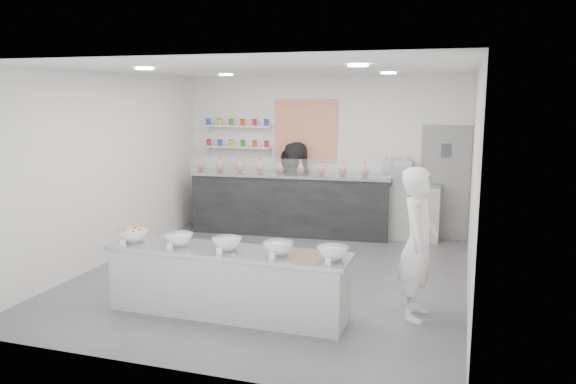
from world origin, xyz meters
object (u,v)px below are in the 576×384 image
(woman_prep, at_px, (418,244))
(staff_right, at_px, (296,187))
(prep_counter, at_px, (228,282))
(espresso_machine, at_px, (397,172))
(back_bar, at_px, (290,204))
(espresso_ledge, at_px, (401,211))
(staff_left, at_px, (288,190))

(woman_prep, relative_size, staff_right, 1.04)
(prep_counter, xyz_separation_m, espresso_machine, (1.50, 4.33, 0.84))
(prep_counter, xyz_separation_m, back_bar, (-0.47, 4.05, 0.18))
(back_bar, distance_m, staff_right, 0.38)
(espresso_ledge, distance_m, espresso_machine, 0.73)
(espresso_ledge, bearing_deg, prep_counter, -110.21)
(espresso_ledge, relative_size, woman_prep, 0.77)
(staff_right, bearing_deg, woman_prep, 140.85)
(prep_counter, relative_size, espresso_ledge, 2.14)
(espresso_ledge, distance_m, woman_prep, 3.79)
(espresso_ledge, xyz_separation_m, staff_left, (-2.19, -0.03, 0.27))
(back_bar, height_order, espresso_machine, espresso_machine)
(espresso_machine, relative_size, staff_right, 0.31)
(back_bar, bearing_deg, staff_left, 111.78)
(staff_left, distance_m, staff_right, 0.17)
(staff_right, bearing_deg, staff_left, 15.37)
(staff_left, height_order, staff_right, staff_right)
(prep_counter, bearing_deg, staff_left, 98.17)
(back_bar, height_order, woman_prep, woman_prep)
(espresso_machine, distance_m, staff_right, 1.98)
(woman_prep, xyz_separation_m, staff_right, (-2.64, 3.70, -0.04))
(back_bar, relative_size, staff_left, 2.37)
(espresso_machine, bearing_deg, staff_left, -179.24)
(staff_left, bearing_deg, prep_counter, 118.95)
(staff_left, bearing_deg, espresso_machine, -158.19)
(prep_counter, relative_size, staff_left, 1.89)
(back_bar, bearing_deg, espresso_ledge, 3.00)
(espresso_ledge, bearing_deg, espresso_machine, 180.00)
(back_bar, bearing_deg, woman_prep, -56.97)
(staff_left, bearing_deg, staff_right, -158.95)
(woman_prep, height_order, staff_left, woman_prep)
(prep_counter, bearing_deg, back_bar, 96.92)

